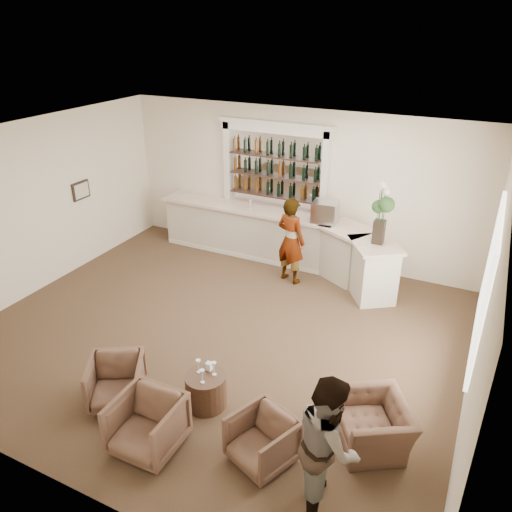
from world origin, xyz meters
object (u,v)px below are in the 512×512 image
Objects in this scene: armchair_left at (117,382)px; armchair_right at (262,440)px; sommelier at (291,241)px; armchair_center at (147,425)px; flower_vase at (381,209)px; cocktail_table at (206,390)px; guest at (328,444)px; armchair_far at (373,424)px; bar_counter at (280,238)px; espresso_machine at (325,212)px.

armchair_right is (2.28, -0.05, -0.02)m from armchair_left.
armchair_center is (0.12, -4.91, -0.52)m from sommelier.
armchair_right is at bearing -92.51° from flower_vase.
sommelier reaches higher than cocktail_table.
guest is (2.00, -0.75, 0.62)m from cocktail_table.
armchair_right is 0.61× the size of flower_vase.
armchair_far is (1.14, 0.88, -0.02)m from armchair_right.
cocktail_table is at bearing 112.60° from sommelier.
armchair_center reaches higher than armchair_right.
bar_counter is 6.94× the size of armchair_center.
espresso_machine is (-2.18, 4.25, 1.05)m from armchair_far.
flower_vase is at bearing -28.26° from espresso_machine.
guest is 2.40× the size of armchair_right.
armchair_center is at bearing -139.82° from armchair_right.
guest reaches higher than armchair_left.
guest is 2.32m from armchair_center.
espresso_machine is (-1.91, 5.34, 0.49)m from guest.
guest is 1.82× the size of armchair_far.
armchair_right is (2.03, -5.15, -0.24)m from bar_counter.
bar_counter is at bearing -175.54° from armchair_far.
armchair_center is at bearing -59.38° from armchair_left.
espresso_machine is at bearing 45.38° from armchair_left.
armchair_center is (0.91, -0.49, 0.03)m from armchair_left.
sommelier is 1.51× the size of flower_vase.
espresso_machine is at bearing 174.91° from armchair_far.
guest reaches higher than armchair_far.
bar_counter is 2.61m from flower_vase.
cocktail_table is 0.33× the size of guest.
armchair_right is 5.34m from espresso_machine.
armchair_far is (2.27, 0.34, 0.06)m from cocktail_table.
bar_counter is 7.49× the size of armchair_left.
guest is 1.25m from armchair_far.
sommelier is at bearing 130.76° from armchair_right.
flower_vase reaches higher than guest.
guest is 2.11× the size of armchair_center.
flower_vase reaches higher than armchair_right.
sommelier reaches higher than armchair_right.
armchair_right is 1.44m from armchair_far.
guest is at bearing -35.50° from armchair_left.
armchair_center is 1.65× the size of espresso_machine.
espresso_machine reaches higher than armchair_far.
flower_vase is (2.49, 4.53, 1.46)m from armchair_left.
guest is at bearing -61.51° from bar_counter.
sommelier is 4.75m from armchair_right.
espresso_machine is (1.00, -0.01, 0.79)m from bar_counter.
armchair_far reaches higher than cocktail_table.
espresso_machine reaches higher than bar_counter.
cocktail_table is 2.23m from guest.
cocktail_table is 0.79× the size of armchair_right.
flower_vase is at bearing -158.96° from sommelier.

